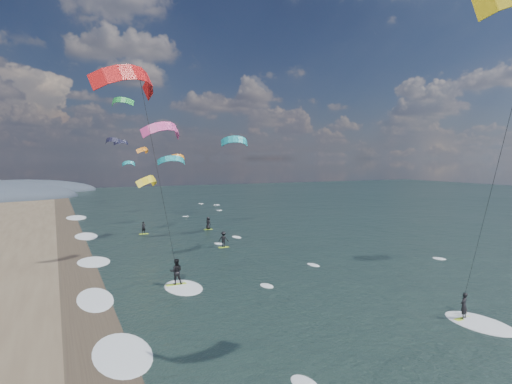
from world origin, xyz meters
name	(u,v)px	position (x,y,z in m)	size (l,w,h in m)	color
ground	(387,361)	(0.00, 0.00, 0.00)	(260.00, 260.00, 0.00)	black
wet_sand_strip	(92,328)	(-12.00, 10.00, 0.00)	(3.00, 240.00, 0.00)	#382D23
kitesurfer_near_b	(153,147)	(-8.11, 11.50, 10.01)	(7.30, 9.29, 14.95)	#B6E428
far_kitesurfers	(205,231)	(2.15, 32.46, 0.84)	(9.43, 12.53, 1.70)	#B6E428
bg_kite_field	(150,145)	(0.07, 52.48, 11.38)	(14.09, 68.16, 12.30)	orange
shoreline_surf	(105,299)	(-10.80, 14.75, 0.00)	(2.40, 79.40, 0.11)	white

